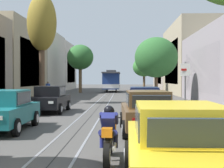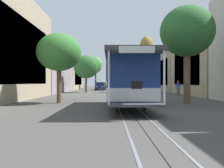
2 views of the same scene
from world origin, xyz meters
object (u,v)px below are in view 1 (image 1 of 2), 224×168
(parked_car_black_mid_left, at_px, (50,99))
(street_tree_kerb_right_mid, at_px, (144,67))
(street_tree_kerb_right_second, at_px, (156,58))
(pedestrian_on_left_pavement, at_px, (48,88))
(street_tree_kerb_left_second, at_px, (42,24))
(parked_car_navy_mid_right, at_px, (144,101))
(cable_car_trolley, at_px, (112,81))
(parked_car_teal_second_left, at_px, (5,110))
(fire_hydrant, at_px, (0,111))
(parked_car_yellow_near_right, at_px, (178,146))
(motorcycle_with_rider, at_px, (109,135))
(street_sign_post, at_px, (185,88))
(parked_car_brown_second_right, at_px, (147,111))
(street_tree_kerb_left_mid, at_px, (80,57))

(parked_car_black_mid_left, distance_m, street_tree_kerb_right_mid, 28.44)
(parked_car_black_mid_left, distance_m, street_tree_kerb_right_second, 11.88)
(pedestrian_on_left_pavement, bearing_deg, street_tree_kerb_left_second, -79.46)
(parked_car_navy_mid_right, height_order, street_tree_kerb_right_second, street_tree_kerb_right_second)
(cable_car_trolley, bearing_deg, parked_car_teal_second_left, -94.47)
(parked_car_black_mid_left, xyz_separation_m, fire_hydrant, (-1.72, -3.54, -0.38))
(pedestrian_on_left_pavement, bearing_deg, parked_car_black_mid_left, -76.60)
(parked_car_yellow_near_right, height_order, fire_hydrant, parked_car_yellow_near_right)
(motorcycle_with_rider, distance_m, street_sign_post, 5.32)
(street_tree_kerb_left_second, distance_m, street_tree_kerb_right_mid, 22.85)
(street_tree_kerb_right_second, relative_size, street_tree_kerb_right_mid, 1.11)
(parked_car_brown_second_right, height_order, fire_hydrant, parked_car_brown_second_right)
(street_tree_kerb_left_second, xyz_separation_m, pedestrian_on_left_pavement, (-1.99, 10.71, -5.48))
(parked_car_teal_second_left, height_order, street_tree_kerb_left_mid, street_tree_kerb_left_mid)
(street_tree_kerb_right_second, height_order, street_tree_kerb_right_mid, street_tree_kerb_right_second)
(pedestrian_on_left_pavement, distance_m, street_sign_post, 27.05)
(parked_car_yellow_near_right, bearing_deg, parked_car_black_mid_left, 111.54)
(street_tree_kerb_right_mid, xyz_separation_m, pedestrian_on_left_pavement, (-11.60, -9.84, -2.72))
(parked_car_teal_second_left, relative_size, cable_car_trolley, 0.48)
(street_tree_kerb_right_mid, bearing_deg, parked_car_yellow_near_right, -92.81)
(parked_car_yellow_near_right, xyz_separation_m, street_sign_post, (1.34, 6.49, 0.86))
(fire_hydrant, bearing_deg, street_tree_kerb_left_mid, 90.10)
(street_tree_kerb_right_second, bearing_deg, street_tree_kerb_left_second, -167.51)
(street_tree_kerb_left_mid, bearing_deg, parked_car_teal_second_left, -87.47)
(parked_car_yellow_near_right, bearing_deg, street_tree_kerb_right_mid, 87.19)
(parked_car_yellow_near_right, relative_size, cable_car_trolley, 0.48)
(street_tree_kerb_left_mid, distance_m, pedestrian_on_left_pavement, 11.35)
(cable_car_trolley, bearing_deg, street_tree_kerb_left_second, -101.61)
(street_tree_kerb_right_second, distance_m, fire_hydrant, 15.71)
(parked_car_black_mid_left, height_order, street_sign_post, street_sign_post)
(parked_car_black_mid_left, height_order, parked_car_yellow_near_right, same)
(street_tree_kerb_left_second, xyz_separation_m, fire_hydrant, (0.45, -10.28, -6.02))
(parked_car_teal_second_left, distance_m, cable_car_trolley, 37.47)
(parked_car_yellow_near_right, distance_m, fire_hydrant, 12.49)
(street_tree_kerb_left_mid, bearing_deg, street_tree_kerb_right_second, -64.32)
(parked_car_navy_mid_right, relative_size, street_sign_post, 1.65)
(parked_car_black_mid_left, xyz_separation_m, street_sign_post, (6.78, -7.28, 0.86))
(street_tree_kerb_left_second, xyz_separation_m, cable_car_trolley, (4.85, 23.59, -4.78))
(street_tree_kerb_right_mid, bearing_deg, motorcycle_with_rider, -94.93)
(parked_car_yellow_near_right, xyz_separation_m, cable_car_trolley, (-2.75, 44.11, 0.86))
(parked_car_navy_mid_right, relative_size, street_tree_kerb_right_second, 0.78)
(parked_car_teal_second_left, bearing_deg, parked_car_brown_second_right, -4.12)
(cable_car_trolley, bearing_deg, pedestrian_on_left_pavement, -117.95)
(motorcycle_with_rider, height_order, street_sign_post, street_sign_post)
(parked_car_black_mid_left, relative_size, street_sign_post, 1.64)
(parked_car_black_mid_left, xyz_separation_m, parked_car_brown_second_right, (5.34, -7.41, 0.00))
(parked_car_brown_second_right, bearing_deg, parked_car_navy_mid_right, 87.48)
(street_tree_kerb_left_second, relative_size, fire_hydrant, 10.64)
(pedestrian_on_left_pavement, height_order, fire_hydrant, pedestrian_on_left_pavement)
(motorcycle_with_rider, bearing_deg, fire_hydrant, 125.23)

